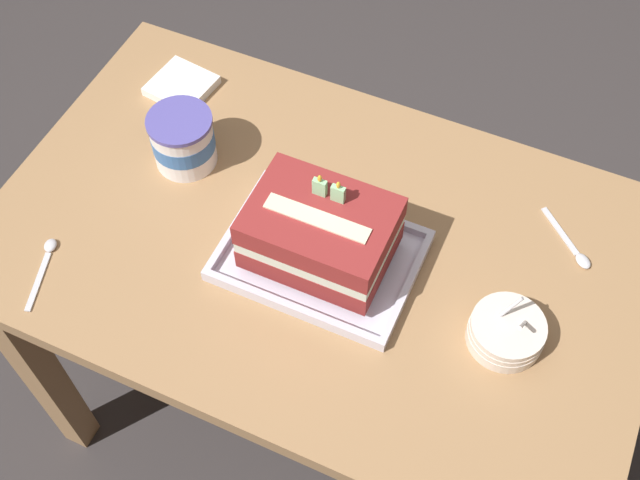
# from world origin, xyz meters

# --- Properties ---
(ground_plane) EXTENTS (8.00, 8.00, 0.00)m
(ground_plane) POSITION_xyz_m (0.00, 0.00, 0.00)
(ground_plane) COLOR #383333
(dining_table) EXTENTS (1.13, 0.71, 0.76)m
(dining_table) POSITION_xyz_m (0.00, 0.00, 0.64)
(dining_table) COLOR #9E754C
(dining_table) RESTS_ON ground_plane
(foil_tray) EXTENTS (0.32, 0.24, 0.02)m
(foil_tray) POSITION_xyz_m (0.02, -0.03, 0.76)
(foil_tray) COLOR silver
(foil_tray) RESTS_ON dining_table
(birthday_cake) EXTENTS (0.23, 0.17, 0.15)m
(birthday_cake) POSITION_xyz_m (0.02, -0.03, 0.84)
(birthday_cake) COLOR maroon
(birthday_cake) RESTS_ON foil_tray
(bowl_stack) EXTENTS (0.12, 0.12, 0.10)m
(bowl_stack) POSITION_xyz_m (0.34, -0.05, 0.78)
(bowl_stack) COLOR silver
(bowl_stack) RESTS_ON dining_table
(ice_cream_tub) EXTENTS (0.12, 0.12, 0.11)m
(ice_cream_tub) POSITION_xyz_m (-0.30, 0.06, 0.81)
(ice_cream_tub) COLOR white
(ice_cream_tub) RESTS_ON dining_table
(serving_spoon_near_tray) EXTENTS (0.06, 0.14, 0.01)m
(serving_spoon_near_tray) POSITION_xyz_m (-0.40, -0.22, 0.76)
(serving_spoon_near_tray) COLOR silver
(serving_spoon_near_tray) RESTS_ON dining_table
(serving_spoon_by_bowls) EXTENTS (0.11, 0.10, 0.01)m
(serving_spoon_by_bowls) POSITION_xyz_m (0.40, 0.15, 0.76)
(serving_spoon_by_bowls) COLOR silver
(serving_spoon_by_bowls) RESTS_ON dining_table
(napkin_pile) EXTENTS (0.12, 0.12, 0.02)m
(napkin_pile) POSITION_xyz_m (-0.39, 0.22, 0.77)
(napkin_pile) COLOR white
(napkin_pile) RESTS_ON dining_table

